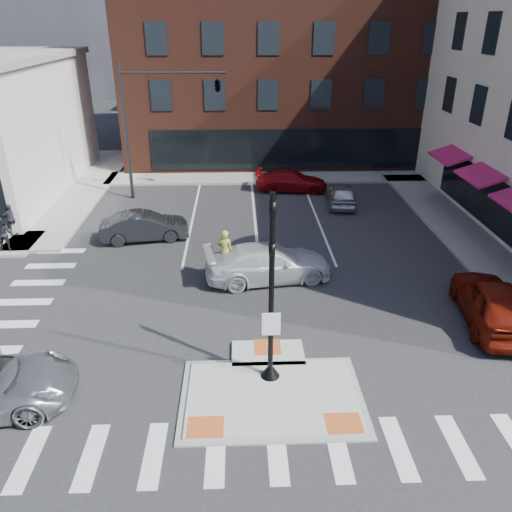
{
  "coord_description": "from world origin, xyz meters",
  "views": [
    {
      "loc": [
        -0.9,
        -12.0,
        10.21
      ],
      "look_at": [
        -0.27,
        5.13,
        2.0
      ],
      "focal_mm": 35.0,
      "sensor_mm": 36.0,
      "label": 1
    }
  ],
  "objects_px": {
    "bg_car_dark": "(144,226)",
    "bg_car_silver": "(342,194)",
    "white_pickup": "(268,263)",
    "red_sedan": "(493,302)",
    "bg_car_red": "(291,181)",
    "cyclist": "(225,263)",
    "pedestrian_b": "(11,219)",
    "pedestrian_a": "(3,235)"
  },
  "relations": [
    {
      "from": "white_pickup",
      "to": "bg_car_dark",
      "type": "xyz_separation_m",
      "value": [
        -5.99,
        4.47,
        -0.06
      ]
    },
    {
      "from": "cyclist",
      "to": "pedestrian_a",
      "type": "bearing_deg",
      "value": -0.55
    },
    {
      "from": "cyclist",
      "to": "pedestrian_b",
      "type": "relative_size",
      "value": 1.39
    },
    {
      "from": "pedestrian_b",
      "to": "bg_car_dark",
      "type": "bearing_deg",
      "value": -30.88
    },
    {
      "from": "white_pickup",
      "to": "bg_car_silver",
      "type": "distance_m",
      "value": 10.6
    },
    {
      "from": "bg_car_dark",
      "to": "pedestrian_a",
      "type": "bearing_deg",
      "value": 93.56
    },
    {
      "from": "pedestrian_a",
      "to": "pedestrian_b",
      "type": "xyz_separation_m",
      "value": [
        -0.44,
        2.0,
        -0.02
      ]
    },
    {
      "from": "pedestrian_b",
      "to": "pedestrian_a",
      "type": "bearing_deg",
      "value": -103.92
    },
    {
      "from": "bg_car_silver",
      "to": "pedestrian_b",
      "type": "height_order",
      "value": "pedestrian_b"
    },
    {
      "from": "white_pickup",
      "to": "bg_car_red",
      "type": "height_order",
      "value": "white_pickup"
    },
    {
      "from": "bg_car_silver",
      "to": "bg_car_red",
      "type": "height_order",
      "value": "bg_car_red"
    },
    {
      "from": "bg_car_dark",
      "to": "bg_car_red",
      "type": "relative_size",
      "value": 0.94
    },
    {
      "from": "white_pickup",
      "to": "bg_car_red",
      "type": "xyz_separation_m",
      "value": [
        2.22,
        12.12,
        -0.11
      ]
    },
    {
      "from": "pedestrian_a",
      "to": "bg_car_dark",
      "type": "bearing_deg",
      "value": 9.23
    },
    {
      "from": "red_sedan",
      "to": "bg_car_dark",
      "type": "xyz_separation_m",
      "value": [
        -13.97,
        8.16,
        -0.14
      ]
    },
    {
      "from": "cyclist",
      "to": "pedestrian_b",
      "type": "bearing_deg",
      "value": -9.16
    },
    {
      "from": "cyclist",
      "to": "bg_car_dark",
      "type": "bearing_deg",
      "value": -31.67
    },
    {
      "from": "bg_car_dark",
      "to": "bg_car_silver",
      "type": "bearing_deg",
      "value": -75.49
    },
    {
      "from": "bg_car_red",
      "to": "red_sedan",
      "type": "bearing_deg",
      "value": -153.88
    },
    {
      "from": "white_pickup",
      "to": "red_sedan",
      "type": "bearing_deg",
      "value": -123.92
    },
    {
      "from": "bg_car_silver",
      "to": "pedestrian_b",
      "type": "relative_size",
      "value": 2.36
    },
    {
      "from": "bg_car_dark",
      "to": "white_pickup",
      "type": "bearing_deg",
      "value": -136.31
    },
    {
      "from": "cyclist",
      "to": "pedestrian_a",
      "type": "height_order",
      "value": "cyclist"
    },
    {
      "from": "bg_car_silver",
      "to": "bg_car_red",
      "type": "xyz_separation_m",
      "value": [
        -2.76,
        2.76,
        0.0
      ]
    },
    {
      "from": "bg_car_dark",
      "to": "pedestrian_a",
      "type": "relative_size",
      "value": 2.57
    },
    {
      "from": "pedestrian_a",
      "to": "pedestrian_b",
      "type": "bearing_deg",
      "value": 98.66
    },
    {
      "from": "white_pickup",
      "to": "bg_car_silver",
      "type": "bearing_deg",
      "value": -37.07
    },
    {
      "from": "red_sedan",
      "to": "pedestrian_b",
      "type": "distance_m",
      "value": 22.5
    },
    {
      "from": "red_sedan",
      "to": "bg_car_red",
      "type": "distance_m",
      "value": 16.83
    },
    {
      "from": "bg_car_red",
      "to": "cyclist",
      "type": "bearing_deg",
      "value": 167.66
    },
    {
      "from": "red_sedan",
      "to": "pedestrian_a",
      "type": "height_order",
      "value": "pedestrian_a"
    },
    {
      "from": "red_sedan",
      "to": "bg_car_silver",
      "type": "distance_m",
      "value": 13.4
    },
    {
      "from": "bg_car_silver",
      "to": "cyclist",
      "type": "relative_size",
      "value": 1.7
    },
    {
      "from": "bg_car_silver",
      "to": "pedestrian_a",
      "type": "height_order",
      "value": "pedestrian_a"
    },
    {
      "from": "bg_car_dark",
      "to": "pedestrian_a",
      "type": "xyz_separation_m",
      "value": [
        -6.34,
        -1.47,
        0.28
      ]
    },
    {
      "from": "bg_car_red",
      "to": "cyclist",
      "type": "relative_size",
      "value": 2.01
    },
    {
      "from": "bg_car_silver",
      "to": "bg_car_red",
      "type": "relative_size",
      "value": 0.85
    },
    {
      "from": "pedestrian_a",
      "to": "pedestrian_b",
      "type": "relative_size",
      "value": 1.02
    },
    {
      "from": "red_sedan",
      "to": "bg_car_dark",
      "type": "bearing_deg",
      "value": -21.96
    },
    {
      "from": "bg_car_silver",
      "to": "pedestrian_b",
      "type": "bearing_deg",
      "value": 20.44
    },
    {
      "from": "cyclist",
      "to": "pedestrian_a",
      "type": "relative_size",
      "value": 1.36
    },
    {
      "from": "red_sedan",
      "to": "cyclist",
      "type": "xyz_separation_m",
      "value": [
        -9.81,
        3.69,
        -0.08
      ]
    }
  ]
}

